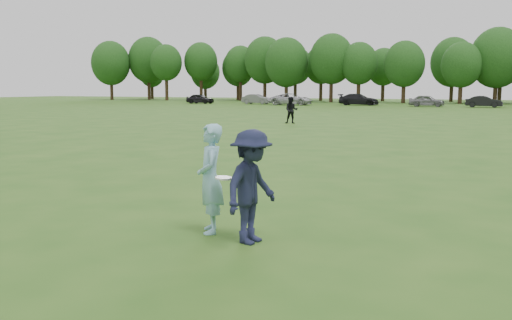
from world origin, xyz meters
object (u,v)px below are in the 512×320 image
object	(u,v)px
car_b	(257,99)
defender	(251,187)
car_e	(427,101)
car_f	(484,102)
car_c	(292,99)
car_d	(359,100)
thrower	(210,179)
car_a	(200,99)
player_far_a	(291,110)

from	to	relation	value
car_b	defender	bearing A→B (deg)	-152.78
car_e	car_f	world-z (taller)	car_e
car_b	car_f	distance (m)	28.61
car_c	car_d	bearing A→B (deg)	-75.89
car_b	car_f	bearing A→B (deg)	-87.77
car_b	thrower	bearing A→B (deg)	-153.36
defender	car_a	xyz separation A→B (m)	(-34.50, 59.64, -0.18)
car_e	car_d	bearing A→B (deg)	79.28
defender	car_f	size ratio (longest dim) A/B	0.43
car_c	car_d	world-z (taller)	car_c
defender	car_e	bearing A→B (deg)	14.04
car_b	car_c	xyz separation A→B (m)	(5.69, -1.75, 0.07)
car_d	car_b	bearing A→B (deg)	92.62
car_b	car_d	bearing A→B (deg)	-82.32
car_c	car_f	xyz separation A→B (m)	(22.91, 0.96, -0.09)
defender	car_a	size ratio (longest dim) A/B	0.43
player_far_a	car_e	distance (m)	34.69
car_b	car_c	size ratio (longest dim) A/B	0.76
car_f	car_c	bearing A→B (deg)	94.80
defender	player_far_a	size ratio (longest dim) A/B	1.00
thrower	car_c	distance (m)	61.93
player_far_a	car_f	world-z (taller)	player_far_a
car_c	car_d	size ratio (longest dim) A/B	1.06
thrower	car_f	world-z (taller)	thrower
car_e	player_far_a	bearing A→B (deg)	173.01
thrower	defender	bearing A→B (deg)	40.71
car_c	car_d	distance (m)	8.53
defender	car_d	bearing A→B (deg)	21.73
defender	car_a	distance (m)	68.90
car_a	car_b	world-z (taller)	car_a
defender	player_far_a	world-z (taller)	defender
thrower	car_b	distance (m)	65.58
thrower	car_c	size ratio (longest dim) A/B	0.33
car_b	car_a	bearing A→B (deg)	101.33
car_a	defender	bearing A→B (deg)	-146.05
car_a	car_e	xyz separation A→B (m)	(30.55, 0.29, 0.02)
thrower	defender	world-z (taller)	thrower
defender	car_c	distance (m)	62.46
car_c	car_b	bearing A→B (deg)	68.69
defender	car_c	bearing A→B (deg)	29.51
car_b	car_d	distance (m)	13.82
car_d	car_f	xyz separation A→B (m)	(14.81, -1.72, -0.08)
car_b	car_e	distance (m)	22.35
defender	car_e	world-z (taller)	defender
thrower	defender	xyz separation A→B (m)	(0.85, -0.28, -0.02)
thrower	car_b	size ratio (longest dim) A/B	0.43
car_c	car_f	distance (m)	22.93
car_b	car_d	size ratio (longest dim) A/B	0.81
car_b	car_c	distance (m)	5.96
thrower	car_b	bearing A→B (deg)	171.79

